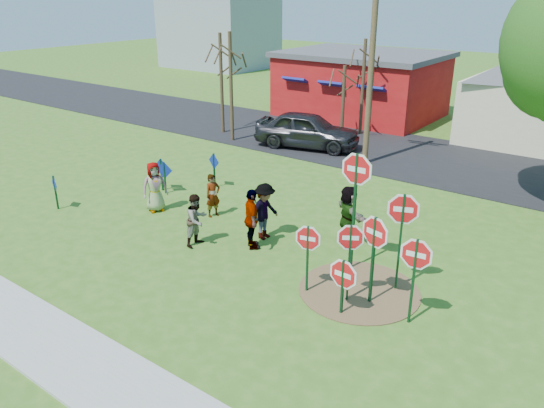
# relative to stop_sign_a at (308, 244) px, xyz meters

# --- Properties ---
(ground) EXTENTS (120.00, 120.00, 0.00)m
(ground) POSITION_rel_stop_sign_a_xyz_m (-3.38, 1.83, -1.38)
(ground) COLOR #3B611B
(ground) RESTS_ON ground
(sidewalk) EXTENTS (22.00, 1.80, 0.08)m
(sidewalk) POSITION_rel_stop_sign_a_xyz_m (-3.38, -5.37, -1.34)
(sidewalk) COLOR #9E9E99
(sidewalk) RESTS_ON ground
(road) EXTENTS (120.00, 7.50, 0.04)m
(road) POSITION_rel_stop_sign_a_xyz_m (-3.38, 13.33, -1.36)
(road) COLOR black
(road) RESTS_ON ground
(dirt_patch) EXTENTS (3.20, 3.20, 0.03)m
(dirt_patch) POSITION_rel_stop_sign_a_xyz_m (1.12, 0.83, -1.37)
(dirt_patch) COLOR brown
(dirt_patch) RESTS_ON ground
(red_building) EXTENTS (9.40, 7.69, 3.90)m
(red_building) POSITION_rel_stop_sign_a_xyz_m (-8.88, 19.83, 0.58)
(red_building) COLOR #9D0F11
(red_building) RESTS_ON ground
(distant_building) EXTENTS (10.00, 8.00, 8.00)m
(distant_building) POSITION_rel_stop_sign_a_xyz_m (-31.38, 31.83, 2.62)
(distant_building) COLOR #8C939E
(distant_building) RESTS_ON ground
(stop_sign_a) EXTENTS (0.89, 0.25, 2.01)m
(stop_sign_a) POSITION_rel_stop_sign_a_xyz_m (0.00, 0.00, 0.00)
(stop_sign_a) COLOR #0F3A1E
(stop_sign_a) RESTS_ON ground
(stop_sign_b) EXTENTS (1.20, 0.08, 3.58)m
(stop_sign_b) POSITION_rel_stop_sign_a_xyz_m (0.33, 1.80, 1.24)
(stop_sign_b) COLOR #0F3A1E
(stop_sign_b) RESTS_ON ground
(stop_sign_c) EXTENTS (1.06, 0.30, 2.50)m
(stop_sign_c) POSITION_rel_stop_sign_a_xyz_m (1.58, 0.52, 0.35)
(stop_sign_c) COLOR #0F3A1E
(stop_sign_c) RESTS_ON ground
(stop_sign_d) EXTENTS (1.03, 0.43, 2.86)m
(stop_sign_d) POSITION_rel_stop_sign_a_xyz_m (1.85, 1.50, 0.68)
(stop_sign_d) COLOR #0F3A1E
(stop_sign_d) RESTS_ON ground
(stop_sign_e) EXTENTS (1.03, 0.07, 1.61)m
(stop_sign_e) POSITION_rel_stop_sign_a_xyz_m (1.25, -0.36, -0.36)
(stop_sign_e) COLOR #0F3A1E
(stop_sign_e) RESTS_ON ground
(stop_sign_f) EXTENTS (1.02, 0.14, 2.34)m
(stop_sign_f) POSITION_rel_stop_sign_a_xyz_m (2.74, 0.28, 0.28)
(stop_sign_f) COLOR #0F3A1E
(stop_sign_f) RESTS_ON ground
(stop_sign_g) EXTENTS (0.80, 0.50, 2.24)m
(stop_sign_g) POSITION_rel_stop_sign_a_xyz_m (1.07, 0.25, 0.18)
(stop_sign_g) COLOR #0F3A1E
(stop_sign_g) RESTS_ON ground
(blue_diamond_a) EXTENTS (0.62, 0.23, 1.29)m
(blue_diamond_a) POSITION_rel_stop_sign_a_xyz_m (-10.37, -0.62, -0.59)
(blue_diamond_a) COLOR #0F3A1E
(blue_diamond_a) RESTS_ON ground
(blue_diamond_b) EXTENTS (0.68, 0.07, 1.31)m
(blue_diamond_b) POSITION_rel_stop_sign_a_xyz_m (-8.77, 2.99, -0.57)
(blue_diamond_b) COLOR #0F3A1E
(blue_diamond_b) RESTS_ON ground
(blue_diamond_c) EXTENTS (0.66, 0.25, 1.29)m
(blue_diamond_c) POSITION_rel_stop_sign_a_xyz_m (-8.42, 2.83, -0.59)
(blue_diamond_c) COLOR #0F3A1E
(blue_diamond_c) RESTS_ON ground
(blue_diamond_d) EXTENTS (0.65, 0.16, 1.43)m
(blue_diamond_d) POSITION_rel_stop_sign_a_xyz_m (-7.31, 4.46, -0.49)
(blue_diamond_d) COLOR #0F3A1E
(blue_diamond_d) RESTS_ON ground
(person_a) EXTENTS (0.91, 1.05, 1.81)m
(person_a) POSITION_rel_stop_sign_a_xyz_m (-7.38, 1.41, -0.47)
(person_a) COLOR #415E96
(person_a) RESTS_ON ground
(person_b) EXTENTS (0.51, 0.64, 1.54)m
(person_b) POSITION_rel_stop_sign_a_xyz_m (-5.38, 2.27, -0.61)
(person_b) COLOR #277266
(person_b) RESTS_ON ground
(person_c) EXTENTS (0.65, 0.83, 1.67)m
(person_c) POSITION_rel_stop_sign_a_xyz_m (-4.25, 0.31, -0.55)
(person_c) COLOR brown
(person_c) RESTS_ON ground
(person_d) EXTENTS (0.71, 1.21, 1.84)m
(person_d) POSITION_rel_stop_sign_a_xyz_m (-2.86, 1.92, -0.46)
(person_d) COLOR #323337
(person_d) RESTS_ON ground
(person_e) EXTENTS (1.14, 1.10, 1.91)m
(person_e) POSITION_rel_stop_sign_a_xyz_m (-2.74, 1.13, -0.42)
(person_e) COLOR #432652
(person_e) RESTS_ON ground
(person_f) EXTENTS (1.76, 1.45, 1.89)m
(person_f) POSITION_rel_stop_sign_a_xyz_m (-0.58, 3.23, -0.44)
(person_f) COLOR #1D4A31
(person_f) RESTS_ON ground
(suv) EXTENTS (5.54, 3.26, 1.77)m
(suv) POSITION_rel_stop_sign_a_xyz_m (-7.48, 11.52, -0.46)
(suv) COLOR #2E2E33
(suv) RESTS_ON road
(utility_pole) EXTENTS (2.03, 0.44, 8.35)m
(utility_pole) POSITION_rel_stop_sign_a_xyz_m (-3.91, 10.87, 3.01)
(utility_pole) COLOR #4C3823
(utility_pole) RESTS_ON ground
(bare_tree_west) EXTENTS (1.80, 1.80, 5.52)m
(bare_tree_west) POSITION_rel_stop_sign_a_xyz_m (-11.38, 10.33, 2.19)
(bare_tree_west) COLOR #382819
(bare_tree_west) RESTS_ON ground
(bare_tree_east) EXTENTS (1.80, 1.80, 5.06)m
(bare_tree_east) POSITION_rel_stop_sign_a_xyz_m (-6.63, 15.58, 1.89)
(bare_tree_east) COLOR #382819
(bare_tree_east) RESTS_ON ground
(bare_tree_mid) EXTENTS (1.80, 1.80, 5.34)m
(bare_tree_mid) POSITION_rel_stop_sign_a_xyz_m (-12.90, 11.30, 2.07)
(bare_tree_mid) COLOR #382819
(bare_tree_mid) RESTS_ON ground
(bare_tree_extra) EXTENTS (1.80, 1.80, 3.83)m
(bare_tree_extra) POSITION_rel_stop_sign_a_xyz_m (-6.92, 14.01, 1.10)
(bare_tree_extra) COLOR #382819
(bare_tree_extra) RESTS_ON ground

